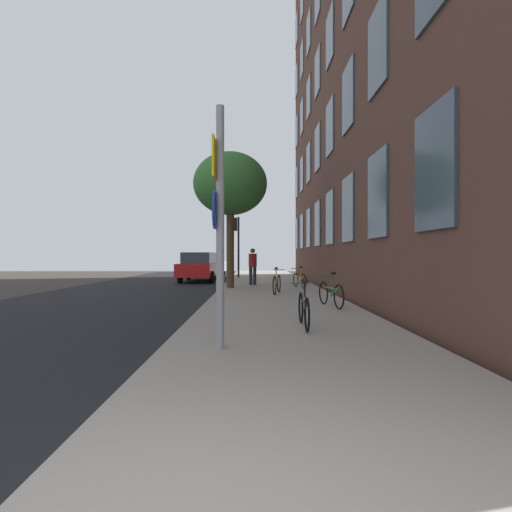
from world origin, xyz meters
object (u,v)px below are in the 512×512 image
(tree_near, at_px, (230,185))
(bicycle_3, at_px, (300,279))
(bicycle_2, at_px, (277,283))
(pedestrian_0, at_px, (253,264))
(bicycle_1, at_px, (331,293))
(traffic_light, at_px, (237,236))
(car_0, at_px, (199,266))
(bicycle_0, at_px, (304,309))
(sign_post, at_px, (219,215))
(car_1, at_px, (211,264))

(tree_near, relative_size, bicycle_3, 3.58)
(bicycle_2, bearing_deg, pedestrian_0, 101.59)
(bicycle_1, bearing_deg, traffic_light, 102.17)
(bicycle_2, bearing_deg, car_0, 114.80)
(bicycle_3, bearing_deg, traffic_light, 110.39)
(tree_near, distance_m, bicycle_0, 10.42)
(bicycle_0, height_order, bicycle_1, bicycle_1)
(bicycle_1, height_order, car_0, car_0)
(bicycle_1, bearing_deg, car_0, 112.72)
(sign_post, relative_size, tree_near, 0.63)
(bicycle_0, height_order, bicycle_3, bicycle_0)
(traffic_light, xyz_separation_m, bicycle_1, (3.07, -14.24, -2.17))
(bicycle_0, bearing_deg, bicycle_1, 70.35)
(sign_post, relative_size, bicycle_1, 2.12)
(pedestrian_0, bearing_deg, bicycle_0, -84.88)
(tree_near, height_order, car_0, tree_near)
(bicycle_1, height_order, car_1, car_1)
(bicycle_1, xyz_separation_m, car_0, (-5.09, 12.15, 0.36))
(bicycle_1, height_order, pedestrian_0, pedestrian_0)
(tree_near, distance_m, car_0, 7.12)
(bicycle_3, bearing_deg, tree_near, 178.77)
(pedestrian_0, relative_size, car_0, 0.37)
(pedestrian_0, bearing_deg, bicycle_1, -75.39)
(sign_post, bearing_deg, car_1, 96.25)
(sign_post, distance_m, bicycle_0, 2.78)
(sign_post, bearing_deg, bicycle_3, 77.54)
(traffic_light, height_order, car_0, traffic_light)
(bicycle_0, bearing_deg, traffic_light, 96.51)
(traffic_light, bearing_deg, pedestrian_0, -81.03)
(traffic_light, height_order, pedestrian_0, traffic_light)
(bicycle_2, bearing_deg, bicycle_3, 66.36)
(bicycle_3, relative_size, pedestrian_0, 0.94)
(tree_near, bearing_deg, bicycle_3, -1.23)
(tree_near, xyz_separation_m, car_0, (-2.06, 5.79, -3.61))
(bicycle_2, distance_m, bicycle_3, 2.75)
(tree_near, distance_m, pedestrian_0, 3.87)
(car_0, bearing_deg, bicycle_0, -75.32)
(bicycle_2, bearing_deg, bicycle_0, -88.96)
(traffic_light, distance_m, tree_near, 8.08)
(tree_near, bearing_deg, sign_post, -87.64)
(sign_post, relative_size, bicycle_2, 2.28)
(bicycle_1, distance_m, car_0, 13.18)
(pedestrian_0, height_order, car_0, pedestrian_0)
(sign_post, bearing_deg, traffic_light, 91.51)
(bicycle_0, distance_m, pedestrian_0, 11.16)
(bicycle_3, height_order, car_0, car_0)
(tree_near, bearing_deg, car_1, 99.98)
(car_1, bearing_deg, tree_near, -80.02)
(bicycle_2, bearing_deg, bicycle_1, -72.11)
(bicycle_0, distance_m, bicycle_2, 6.86)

